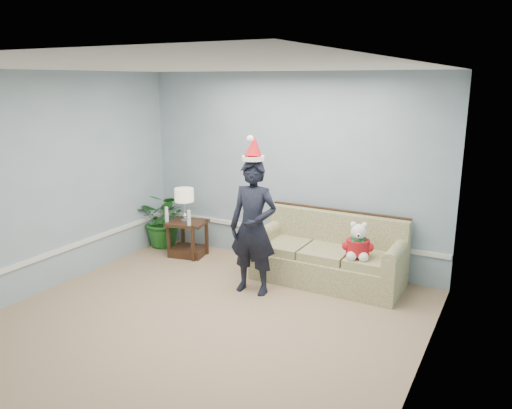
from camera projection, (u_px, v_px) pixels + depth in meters
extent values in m
cube|color=tan|center=(186.00, 336.00, 5.20)|extent=(4.50, 5.00, 0.02)
cube|color=white|center=(176.00, 66.00, 4.53)|extent=(4.50, 5.00, 0.02)
cube|color=#95AFBE|center=(289.00, 170.00, 7.00)|extent=(4.50, 0.02, 2.70)
cube|color=#95AFBE|center=(27.00, 187.00, 5.91)|extent=(0.02, 5.00, 2.70)
cube|color=#95AFBE|center=(420.00, 246.00, 3.82)|extent=(0.02, 5.00, 2.70)
cube|color=white|center=(288.00, 232.00, 7.20)|extent=(4.48, 0.03, 0.06)
cube|color=white|center=(37.00, 259.00, 6.12)|extent=(0.03, 4.98, 0.06)
cube|color=brown|center=(327.00, 269.00, 6.52)|extent=(1.92, 0.83, 0.37)
cube|color=brown|center=(285.00, 246.00, 6.70)|extent=(0.57, 0.66, 0.11)
cube|color=brown|center=(327.00, 253.00, 6.43)|extent=(0.57, 0.66, 0.11)
cube|color=brown|center=(372.00, 260.00, 6.15)|extent=(0.57, 0.66, 0.11)
cube|color=brown|center=(337.00, 231.00, 6.68)|extent=(1.92, 0.19, 0.51)
cube|color=black|center=(339.00, 211.00, 6.67)|extent=(1.92, 0.06, 0.05)
cube|color=brown|center=(268.00, 238.00, 6.86)|extent=(0.17, 0.82, 0.22)
cube|color=brown|center=(396.00, 259.00, 6.05)|extent=(0.17, 0.82, 0.22)
cube|color=#3C2115|center=(187.00, 223.00, 7.44)|extent=(0.64, 0.57, 0.04)
cube|color=#3C2115|center=(188.00, 251.00, 7.55)|extent=(0.57, 0.51, 0.12)
cube|color=#3C2115|center=(169.00, 239.00, 7.46)|extent=(0.05, 0.05, 0.53)
cube|color=#3C2115|center=(193.00, 244.00, 7.25)|extent=(0.05, 0.05, 0.53)
cube|color=#3C2115|center=(183.00, 233.00, 7.76)|extent=(0.05, 0.05, 0.53)
cube|color=#3C2115|center=(207.00, 237.00, 7.55)|extent=(0.05, 0.05, 0.53)
cylinder|color=silver|center=(185.00, 221.00, 7.43)|extent=(0.13, 0.13, 0.03)
sphere|color=silver|center=(185.00, 216.00, 7.41)|extent=(0.08, 0.08, 0.08)
cylinder|color=silver|center=(185.00, 208.00, 7.38)|extent=(0.02, 0.02, 0.28)
cylinder|color=beige|center=(184.00, 195.00, 7.34)|extent=(0.28, 0.28, 0.19)
cylinder|color=silver|center=(167.00, 218.00, 7.40)|extent=(0.06, 0.06, 0.12)
cylinder|color=white|center=(166.00, 210.00, 7.37)|extent=(0.05, 0.05, 0.10)
cylinder|color=silver|center=(189.00, 221.00, 7.21)|extent=(0.06, 0.06, 0.12)
cylinder|color=white|center=(189.00, 214.00, 7.19)|extent=(0.05, 0.05, 0.10)
imported|color=#1B5A1C|center=(165.00, 219.00, 7.88)|extent=(0.89, 0.81, 0.89)
imported|color=black|center=(253.00, 228.00, 6.08)|extent=(0.63, 0.43, 1.67)
cylinder|color=white|center=(253.00, 158.00, 5.87)|extent=(0.32, 0.32, 0.05)
cone|color=red|center=(254.00, 147.00, 5.86)|extent=(0.28, 0.33, 0.31)
sphere|color=white|center=(250.00, 139.00, 5.75)|extent=(0.08, 0.08, 0.08)
sphere|color=white|center=(358.00, 247.00, 6.07)|extent=(0.26, 0.26, 0.26)
cylinder|color=red|center=(358.00, 247.00, 6.07)|extent=(0.35, 0.35, 0.19)
cylinder|color=#17622F|center=(358.00, 239.00, 6.05)|extent=(0.23, 0.23, 0.03)
sphere|color=white|center=(349.00, 255.00, 6.02)|extent=(0.12, 0.12, 0.12)
sphere|color=white|center=(360.00, 257.00, 5.96)|extent=(0.12, 0.12, 0.12)
sphere|color=white|center=(358.00, 232.00, 6.02)|extent=(0.19, 0.19, 0.19)
sphere|color=black|center=(355.00, 235.00, 5.93)|extent=(0.03, 0.03, 0.03)
sphere|color=white|center=(354.00, 224.00, 6.04)|extent=(0.07, 0.07, 0.07)
sphere|color=white|center=(364.00, 226.00, 5.98)|extent=(0.07, 0.07, 0.07)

